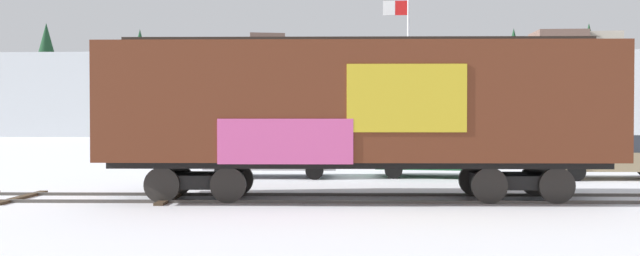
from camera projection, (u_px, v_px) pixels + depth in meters
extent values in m
plane|color=silver|center=(346.00, 199.00, 15.82)|extent=(260.00, 260.00, 0.00)
cube|color=#4C4742|center=(358.00, 202.00, 15.09)|extent=(59.98, 1.67, 0.08)
cube|color=#4C4742|center=(356.00, 194.00, 16.53)|extent=(59.98, 1.67, 0.08)
cube|color=#423323|center=(21.00, 197.00, 15.94)|extent=(0.31, 2.51, 0.07)
cube|color=#423323|center=(171.00, 198.00, 15.88)|extent=(0.31, 2.51, 0.07)
cube|color=#5B2B19|center=(357.00, 103.00, 15.77)|extent=(13.18, 3.33, 2.99)
cube|color=#2D2823|center=(357.00, 42.00, 15.74)|extent=(12.46, 0.73, 0.24)
cube|color=gold|center=(407.00, 98.00, 14.24)|extent=(2.88, 0.11, 1.64)
cube|color=#CC4C8C|center=(285.00, 141.00, 14.30)|extent=(3.29, 0.12, 1.10)
cube|color=black|center=(357.00, 163.00, 15.79)|extent=(12.88, 1.98, 0.20)
cube|color=black|center=(201.00, 180.00, 15.86)|extent=(2.13, 1.40, 0.36)
cylinder|color=black|center=(162.00, 185.00, 15.16)|extent=(0.92, 0.14, 0.92)
cylinder|color=black|center=(176.00, 179.00, 16.60)|extent=(0.92, 0.14, 0.92)
cylinder|color=black|center=(228.00, 185.00, 15.13)|extent=(0.92, 0.14, 0.92)
cylinder|color=black|center=(237.00, 179.00, 16.57)|extent=(0.92, 0.14, 0.92)
cube|color=black|center=(514.00, 181.00, 15.74)|extent=(2.13, 1.40, 0.36)
cylinder|color=black|center=(489.00, 186.00, 15.03)|extent=(0.92, 0.14, 0.92)
cylinder|color=black|center=(475.00, 180.00, 16.47)|extent=(0.92, 0.14, 0.92)
cylinder|color=black|center=(557.00, 186.00, 15.00)|extent=(0.92, 0.14, 0.92)
cylinder|color=black|center=(537.00, 180.00, 16.44)|extent=(0.92, 0.14, 0.92)
cylinder|color=silver|center=(408.00, 81.00, 28.82)|extent=(0.12, 0.12, 7.97)
cube|color=red|center=(395.00, 8.00, 28.81)|extent=(1.17, 0.08, 0.70)
cube|color=white|center=(389.00, 8.00, 28.84)|extent=(0.59, 0.07, 0.70)
cube|color=silver|center=(345.00, 99.00, 83.37)|extent=(119.28, 34.44, 9.72)
cube|color=brown|center=(267.00, 46.00, 73.34)|extent=(4.80, 4.62, 2.75)
cube|color=brown|center=(558.00, 44.00, 71.87)|extent=(5.88, 4.96, 2.93)
cube|color=#9E9384|center=(572.00, 47.00, 71.81)|extent=(5.39, 4.85, 2.05)
cube|color=#9E9384|center=(596.00, 44.00, 71.69)|extent=(5.56, 3.68, 2.78)
cone|color=#193D23|center=(514.00, 42.00, 71.85)|extent=(1.68, 1.68, 3.36)
cone|color=#193D23|center=(140.00, 43.00, 72.53)|extent=(1.68, 1.68, 3.35)
cone|color=#193D23|center=(46.00, 41.00, 74.59)|extent=(2.22, 2.22, 4.45)
cone|color=#193D23|center=(589.00, 40.00, 72.17)|extent=(2.00, 2.00, 4.00)
cone|color=#193D23|center=(45.00, 45.00, 78.10)|extent=(2.13, 2.13, 4.26)
cube|color=#B7BABF|center=(272.00, 158.00, 21.80)|extent=(4.76, 1.92, 0.76)
cube|color=#2D333D|center=(264.00, 138.00, 21.79)|extent=(2.45, 1.69, 0.69)
cylinder|color=black|center=(316.00, 167.00, 22.63)|extent=(0.64, 0.23, 0.64)
cylinder|color=black|center=(315.00, 171.00, 20.91)|extent=(0.64, 0.23, 0.64)
cylinder|color=black|center=(232.00, 166.00, 22.70)|extent=(0.64, 0.23, 0.64)
cylinder|color=black|center=(224.00, 170.00, 20.97)|extent=(0.64, 0.23, 0.64)
cube|color=#1E5933|center=(433.00, 157.00, 21.90)|extent=(4.32, 2.34, 0.80)
cube|color=#2D333D|center=(430.00, 138.00, 21.91)|extent=(2.31, 1.91, 0.65)
cylinder|color=black|center=(470.00, 167.00, 22.55)|extent=(0.66, 0.30, 0.64)
cylinder|color=black|center=(474.00, 171.00, 20.82)|extent=(0.66, 0.30, 0.64)
cylinder|color=black|center=(395.00, 166.00, 23.01)|extent=(0.66, 0.30, 0.64)
cylinder|color=black|center=(394.00, 170.00, 21.27)|extent=(0.66, 0.30, 0.64)
cube|color=#9E8966|center=(612.00, 161.00, 21.23)|extent=(4.80, 1.84, 0.66)
cube|color=#2D333D|center=(606.00, 143.00, 21.23)|extent=(2.18, 1.64, 0.60)
cylinder|color=black|center=(557.00, 168.00, 22.15)|extent=(0.64, 0.22, 0.64)
cylinder|color=black|center=(576.00, 172.00, 20.44)|extent=(0.64, 0.22, 0.64)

